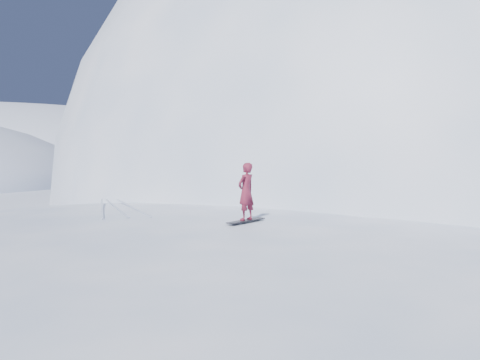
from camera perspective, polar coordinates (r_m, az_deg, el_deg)
The scene contains 9 objects.
ground at distance 11.84m, azimuth -13.54°, elevation -17.74°, with size 400.00×400.00×0.00m, color white.
near_ridge at distance 14.66m, azimuth -8.74°, elevation -13.59°, with size 36.00×28.00×4.80m, color white.
summit_peak at distance 42.91m, azimuth 19.93°, elevation -2.77°, with size 60.00×56.00×56.00m, color white.
peak_shoulder at distance 32.66m, azimuth 6.71°, elevation -4.37°, with size 28.00×24.00×18.00m, color white.
far_ridge_c at distance 127.80m, azimuth -28.41°, elevation 0.77°, with size 140.00×90.00×36.00m, color white.
wind_bumps at distance 13.88m, azimuth -15.33°, elevation -14.62°, with size 16.00×14.40×1.00m.
snowboard at distance 12.05m, azimuth 0.81°, elevation -5.42°, with size 1.41×0.26×0.02m, color black.
snowboarder at distance 11.96m, azimuth 0.82°, elevation -1.54°, with size 0.59×0.39×1.61m, color maroon.
board_tracks at distance 16.05m, azimuth -16.18°, elevation -3.40°, with size 2.29×5.95×0.04m.
Camera 1 is at (0.77, -11.05, 4.18)m, focal length 32.00 mm.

